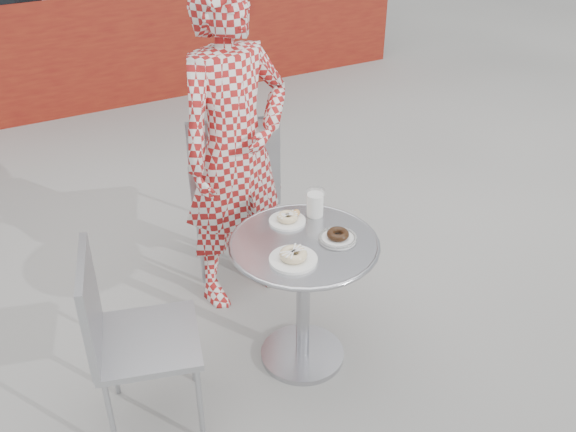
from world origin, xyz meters
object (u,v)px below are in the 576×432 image
bistro_table (304,272)px  chair_left (150,372)px  plate_near (293,257)px  plate_far (288,218)px  milk_cup (315,204)px  plate_checker (338,237)px  seated_person (235,150)px  chair_far (234,216)px

bistro_table → chair_left: bearing=-178.8°
bistro_table → plate_near: size_ratio=3.32×
plate_far → bistro_table: bearing=-95.4°
chair_left → plate_near: 0.77m
bistro_table → plate_near: bearing=-137.5°
chair_left → milk_cup: chair_left is taller
plate_near → chair_left: bearing=172.5°
plate_checker → seated_person: bearing=104.0°
chair_far → seated_person: seated_person is taller
chair_left → plate_near: (0.64, -0.08, 0.42)m
plate_far → milk_cup: 0.14m
plate_far → chair_far: bearing=87.2°
plate_checker → milk_cup: (0.02, 0.22, 0.05)m
plate_near → plate_checker: bearing=11.0°
chair_left → plate_checker: size_ratio=5.05×
chair_far → bistro_table: bearing=104.4°
chair_left → plate_checker: bearing=-76.6°
chair_left → milk_cup: bearing=-62.7°
plate_checker → plate_far: bearing=117.9°
bistro_table → milk_cup: bearing=47.7°
bistro_table → seated_person: size_ratio=0.40×
chair_far → seated_person: size_ratio=0.58×
seated_person → plate_far: bearing=-95.2°
plate_near → chair_far: bearing=80.8°
seated_person → chair_left: bearing=-149.0°
chair_far → milk_cup: 0.84m
bistro_table → seated_person: bearing=92.9°
bistro_table → plate_far: size_ratio=4.01×
chair_far → milk_cup: (0.10, -0.72, 0.43)m
seated_person → plate_checker: (0.17, -0.68, -0.16)m
chair_left → bistro_table: bearing=-73.1°
milk_cup → seated_person: bearing=111.9°
chair_left → plate_near: size_ratio=4.24×
bistro_table → plate_far: bearing=84.6°
bistro_table → plate_checker: size_ratio=3.95×
seated_person → plate_near: 0.75m
chair_far → seated_person: (-0.08, -0.25, 0.54)m
plate_near → milk_cup: size_ratio=1.52×
plate_near → milk_cup: bearing=45.7°
plate_near → seated_person: bearing=84.0°
plate_checker → bistro_table: bearing=159.7°
bistro_table → seated_person: 0.72m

